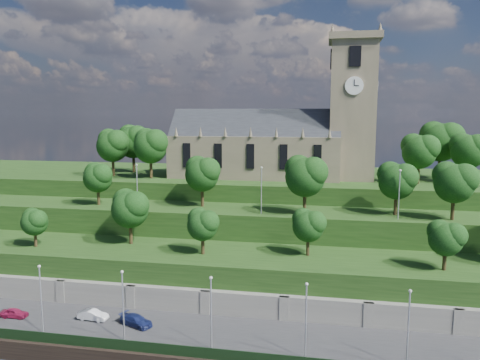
% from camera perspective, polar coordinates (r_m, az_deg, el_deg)
% --- Properties ---
extents(promenade, '(160.00, 12.00, 2.00)m').
position_cam_1_polar(promenade, '(56.67, -0.49, -19.40)').
color(promenade, '#2D2D30').
rests_on(promenade, ground).
extents(fence, '(160.00, 0.10, 1.20)m').
position_cam_1_polar(fence, '(51.25, -1.74, -20.55)').
color(fence, black).
rests_on(fence, promenade).
extents(retaining_wall, '(160.00, 2.10, 5.00)m').
position_cam_1_polar(retaining_wall, '(61.31, 0.63, -15.62)').
color(retaining_wall, slate).
rests_on(retaining_wall, ground).
extents(embankment_lower, '(160.00, 12.00, 8.00)m').
position_cam_1_polar(embankment_lower, '(66.26, 1.56, -12.37)').
color(embankment_lower, '#1C3A13').
rests_on(embankment_lower, ground).
extents(embankment_upper, '(160.00, 10.00, 12.00)m').
position_cam_1_polar(embankment_upper, '(75.97, 2.89, -8.09)').
color(embankment_upper, '#1C3A13').
rests_on(embankment_upper, ground).
extents(hilltop, '(160.00, 32.00, 15.00)m').
position_cam_1_polar(hilltop, '(95.86, 4.60, -3.77)').
color(hilltop, '#1C3A13').
rests_on(hilltop, ground).
extents(church, '(38.60, 12.35, 27.60)m').
position_cam_1_polar(church, '(89.86, 4.94, 5.11)').
color(church, '#695E4A').
rests_on(church, hilltop).
extents(trees_lower, '(71.13, 8.88, 8.35)m').
position_cam_1_polar(trees_lower, '(63.78, 6.11, -4.80)').
color(trees_lower, black).
rests_on(trees_lower, embankment_lower).
extents(trees_upper, '(61.15, 8.80, 8.99)m').
position_cam_1_polar(trees_upper, '(72.19, 7.30, 0.46)').
color(trees_upper, black).
rests_on(trees_upper, embankment_upper).
extents(trees_hilltop, '(72.28, 16.78, 10.76)m').
position_cam_1_polar(trees_hilltop, '(88.90, 4.95, 4.46)').
color(trees_hilltop, black).
rests_on(trees_hilltop, hilltop).
extents(lamp_posts_promenade, '(60.36, 0.36, 8.23)m').
position_cam_1_polar(lamp_posts_promenade, '(51.52, -3.54, -15.29)').
color(lamp_posts_promenade, '#B2B2B7').
rests_on(lamp_posts_promenade, promenade).
extents(lamp_posts_upper, '(40.36, 0.36, 7.28)m').
position_cam_1_polar(lamp_posts_upper, '(70.84, 2.62, -0.78)').
color(lamp_posts_upper, '#B2B2B7').
rests_on(lamp_posts_upper, embankment_upper).
extents(car_left, '(3.42, 1.49, 1.15)m').
position_cam_1_polar(car_left, '(66.69, -25.79, -14.38)').
color(car_left, maroon).
rests_on(car_left, promenade).
extents(car_middle, '(3.82, 1.54, 1.24)m').
position_cam_1_polar(car_middle, '(62.50, -17.48, -15.42)').
color(car_middle, silver).
rests_on(car_middle, promenade).
extents(car_right, '(4.71, 3.26, 1.27)m').
position_cam_1_polar(car_right, '(59.71, -12.56, -16.36)').
color(car_right, '#172051').
rests_on(car_right, promenade).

